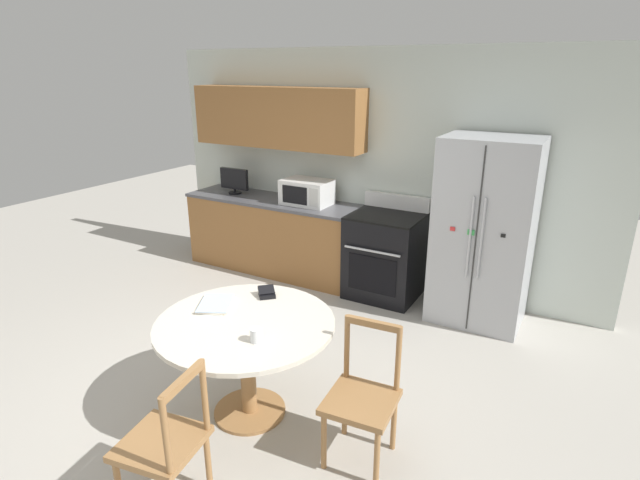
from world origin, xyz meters
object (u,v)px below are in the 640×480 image
(microwave, at_px, (307,192))
(refrigerator, at_px, (484,232))
(countertop_tv, at_px, (234,180))
(wallet, at_px, (267,293))
(dining_chair_near, at_px, (166,444))
(candle_glass, at_px, (256,336))
(dining_chair_right, at_px, (362,398))
(oven_range, at_px, (385,255))

(microwave, bearing_deg, refrigerator, -1.57)
(countertop_tv, height_order, wallet, countertop_tv)
(dining_chair_near, xyz_separation_m, candle_glass, (0.11, 0.70, 0.35))
(dining_chair_near, bearing_deg, refrigerator, -26.22)
(wallet, bearing_deg, dining_chair_near, -80.49)
(dining_chair_right, bearing_deg, oven_range, -75.41)
(refrigerator, bearing_deg, candle_glass, -109.03)
(countertop_tv, bearing_deg, dining_chair_right, -39.32)
(countertop_tv, relative_size, dining_chair_near, 0.44)
(refrigerator, height_order, countertop_tv, refrigerator)
(oven_range, relative_size, dining_chair_near, 1.20)
(dining_chair_right, distance_m, candle_glass, 0.77)
(oven_range, distance_m, dining_chair_near, 3.21)
(refrigerator, bearing_deg, oven_range, 178.52)
(refrigerator, height_order, dining_chair_near, refrigerator)
(dining_chair_right, bearing_deg, wallet, -25.95)
(microwave, height_order, dining_chair_right, microwave)
(dining_chair_right, bearing_deg, countertop_tv, -44.16)
(wallet, bearing_deg, candle_glass, -60.37)
(dining_chair_near, height_order, candle_glass, dining_chair_near)
(oven_range, bearing_deg, candle_glass, -86.45)
(dining_chair_near, bearing_deg, dining_chair_right, -50.08)
(microwave, height_order, candle_glass, microwave)
(countertop_tv, bearing_deg, refrigerator, -0.86)
(oven_range, distance_m, countertop_tv, 2.12)
(oven_range, distance_m, dining_chair_right, 2.45)
(countertop_tv, distance_m, wallet, 2.72)
(countertop_tv, height_order, dining_chair_near, countertop_tv)
(oven_range, height_order, dining_chair_near, oven_range)
(refrigerator, xyz_separation_m, wallet, (-1.18, -1.91, -0.13))
(oven_range, height_order, microwave, microwave)
(oven_range, height_order, wallet, oven_range)
(dining_chair_near, xyz_separation_m, wallet, (-0.21, 1.28, 0.34))
(wallet, bearing_deg, refrigerator, 58.23)
(oven_range, xyz_separation_m, candle_glass, (0.16, -2.51, 0.32))
(microwave, xyz_separation_m, wallet, (0.82, -1.96, -0.27))
(wallet, bearing_deg, microwave, 112.74)
(microwave, xyz_separation_m, candle_glass, (1.15, -2.54, -0.26))
(refrigerator, relative_size, countertop_tv, 4.57)
(refrigerator, xyz_separation_m, dining_chair_right, (-0.19, -2.29, -0.47))
(oven_range, bearing_deg, dining_chair_near, -89.22)
(countertop_tv, bearing_deg, microwave, 0.50)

